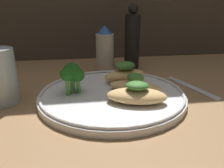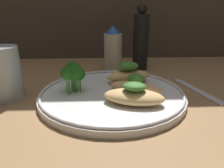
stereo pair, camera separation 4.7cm
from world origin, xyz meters
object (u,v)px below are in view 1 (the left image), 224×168
(broccoli_bunch, at_px, (72,74))
(sauce_bottle, at_px, (105,49))
(plate, at_px, (112,94))
(pepper_grinder, at_px, (132,40))

(broccoli_bunch, xyz_separation_m, sauce_bottle, (0.10, 0.22, 0.01))
(broccoli_bunch, bearing_deg, sauce_bottle, 66.64)
(plate, relative_size, sauce_bottle, 2.31)
(pepper_grinder, bearing_deg, broccoli_bunch, -129.25)
(broccoli_bunch, bearing_deg, pepper_grinder, 50.75)
(plate, xyz_separation_m, pepper_grinder, (0.10, 0.23, 0.08))
(plate, distance_m, sauce_bottle, 0.24)
(broccoli_bunch, distance_m, pepper_grinder, 0.29)
(plate, relative_size, pepper_grinder, 1.58)
(broccoli_bunch, xyz_separation_m, pepper_grinder, (0.18, 0.22, 0.03))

